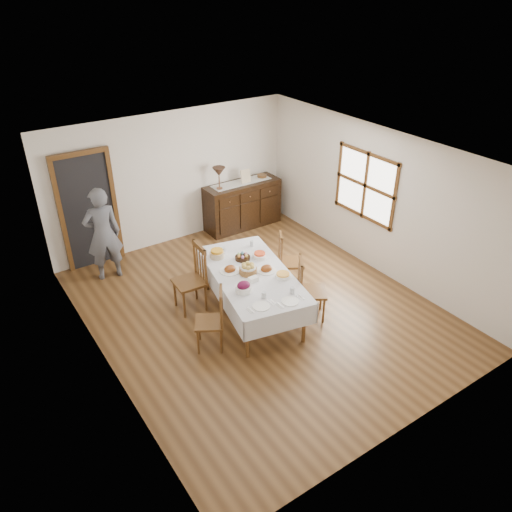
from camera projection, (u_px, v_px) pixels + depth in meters
ground at (259, 309)px, 8.17m from camera, size 6.00×6.00×0.00m
room_shell at (236, 211)px, 7.58m from camera, size 5.02×6.02×2.65m
dining_table at (252, 278)px, 7.73m from camera, size 1.56×2.41×0.76m
chair_left_near at (213, 319)px, 7.12m from camera, size 0.56×0.56×0.97m
chair_left_far at (192, 278)px, 7.93m from camera, size 0.49×0.49×1.12m
chair_right_near at (309, 288)px, 7.74m from camera, size 0.60×0.60×1.04m
chair_right_far at (288, 259)px, 8.55m from camera, size 0.57×0.57×1.01m
sideboard at (242, 205)px, 10.56m from camera, size 1.64×0.59×0.98m
person at (102, 231)px, 8.58m from camera, size 0.61×0.43×1.82m
bread_basket at (248, 269)px, 7.63m from camera, size 0.27×0.27×0.18m
egg_basket at (243, 257)px, 8.03m from camera, size 0.25×0.25×0.11m
ham_platter_a at (230, 270)px, 7.71m from camera, size 0.32×0.32×0.11m
ham_platter_b at (266, 269)px, 7.73m from camera, size 0.30×0.30×0.11m
beet_bowl at (244, 287)px, 7.21m from camera, size 0.24×0.24×0.16m
carrot_bowl at (260, 255)px, 8.07m from camera, size 0.23×0.23×0.09m
pineapple_bowl at (217, 254)px, 8.07m from camera, size 0.24×0.24×0.14m
casserole_dish at (283, 275)px, 7.56m from camera, size 0.23×0.23×0.07m
butter_dish at (253, 279)px, 7.46m from camera, size 0.16×0.12×0.07m
setting_left at (262, 302)px, 6.97m from camera, size 0.44×0.31×0.10m
setting_right at (290, 298)px, 7.07m from camera, size 0.44×0.31×0.10m
glass_far_a at (223, 250)px, 8.19m from camera, size 0.07×0.07×0.10m
glass_far_b at (252, 243)px, 8.40m from camera, size 0.06×0.06×0.10m
runner at (241, 182)px, 10.34m from camera, size 1.30×0.35×0.01m
table_lamp at (219, 172)px, 9.86m from camera, size 0.26×0.26×0.46m
picture_frame at (246, 176)px, 10.27m from camera, size 0.22×0.08×0.28m
deco_bowl at (262, 176)px, 10.59m from camera, size 0.20×0.20×0.06m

